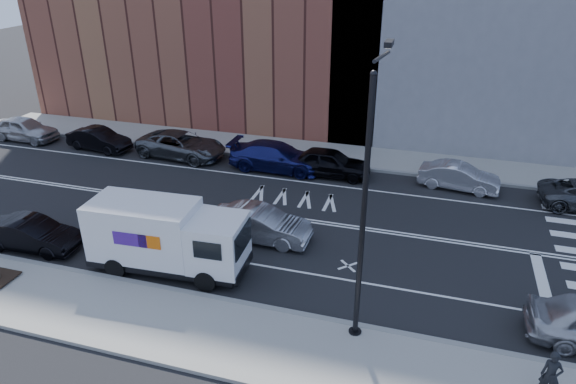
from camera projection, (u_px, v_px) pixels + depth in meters
The scene contains 17 objects.
ground at pixel (242, 211), 25.75m from camera, with size 120.00×120.00×0.00m, color black.
sidewalk_near at pixel (152, 321), 18.12m from camera, with size 44.00×3.60×0.15m, color gray.
sidewalk_far at pixel (291, 150), 33.32m from camera, with size 44.00×3.60×0.15m, color gray.
curb_near at pixel (176, 291), 19.67m from camera, with size 44.00×0.25×0.17m, color gray.
curb_far at pixel (283, 160), 31.76m from camera, with size 44.00×0.25×0.17m, color gray.
road_markings at pixel (242, 211), 25.75m from camera, with size 40.00×8.60×0.01m, color white, non-canonical shape.
streetlight at pixel (367, 196), 15.77m from camera, with size 0.44×4.02×9.34m.
fedex_van at pixel (166, 236), 20.51m from camera, with size 6.53×2.55×2.93m.
far_parked_a at pixel (24, 129), 34.90m from camera, with size 1.89×4.71×1.60m, color #A4A4A8.
far_parked_b at pixel (99, 139), 33.25m from camera, with size 1.51×4.32×1.42m, color black.
far_parked_c at pixel (181, 145), 32.09m from camera, with size 2.61×5.66×1.57m, color #4D5055.
far_parked_d at pixel (276, 156), 30.25m from camera, with size 2.29×5.63×1.63m, color navy.
far_parked_e at pixel (329, 162), 29.45m from camera, with size 1.90×4.73×1.61m, color black.
far_parked_f at pixel (459, 177), 27.88m from camera, with size 1.48×4.25×1.40m, color silver.
driving_sedan at pixel (259, 224), 22.99m from camera, with size 1.62×4.66×1.53m, color #A8A9AD.
near_parked_rear_a at pixel (32, 234), 22.32m from camera, with size 1.49×4.28×1.41m, color black.
pedestrian at pixel (551, 375), 14.69m from camera, with size 0.57×0.37×1.56m, color black.
Camera 1 is at (8.73, -21.17, 12.03)m, focal length 32.00 mm.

